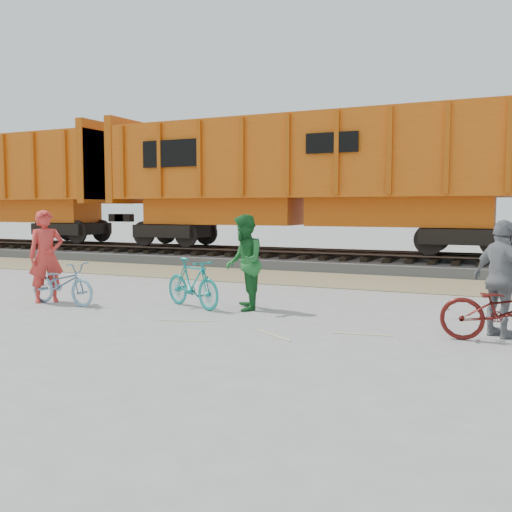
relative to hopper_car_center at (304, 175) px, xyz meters
The scene contains 11 objects.
ground 9.77m from the hopper_car_center, 75.46° to the right, with size 120.00×120.00×0.00m, color #9E9E99.
gravel_strip 5.16m from the hopper_car_center, 56.29° to the right, with size 120.00×3.00×0.02m, color #8C7C57.
ballast_bed 3.69m from the hopper_car_center, ahead, with size 120.00×4.00×0.30m, color slate.
track 3.44m from the hopper_car_center, ahead, with size 120.00×2.60×0.24m.
hopper_car_center is the anchor object (origin of this frame).
bicycle_blue 9.89m from the hopper_car_center, 100.45° to the right, with size 0.57×1.63×0.85m, color #73A0C0.
bicycle_teal 9.03m from the hopper_car_center, 84.73° to the right, with size 0.45×1.59×0.95m, color #138883.
bicycle_maroon 11.56m from the hopper_car_center, 55.79° to the right, with size 0.64×1.84×0.96m, color #4E110E.
person_solo 9.77m from the hopper_car_center, 103.51° to the right, with size 0.68×0.45×1.87m, color red.
person_man 8.87m from the hopper_car_center, 77.97° to the right, with size 0.87×0.68×1.80m, color #1F6A2B.
person_woman 11.11m from the hopper_car_center, 55.04° to the right, with size 1.02×0.43×1.74m, color gray.
Camera 1 is at (4.03, -9.00, 1.91)m, focal length 40.00 mm.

